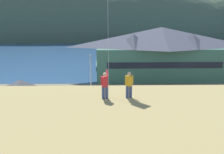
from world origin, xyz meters
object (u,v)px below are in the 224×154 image
parking_light_pole (91,73)px  person_kite_flyer (105,84)px  moored_boat_outer_mooring (130,65)px  person_companion (129,84)px  storage_shed_near_lot (22,99)px  moored_boat_wharfside (101,65)px  harbor_lodge (160,52)px  parked_car_lone_by_shed (183,100)px  wharf_dock (116,65)px  parked_car_front_row_end (89,117)px  parked_car_mid_row_center (133,99)px  parked_car_back_row_right (156,115)px

parking_light_pole → person_kite_flyer: 18.86m
moored_boat_outer_mooring → person_companion: 39.35m
storage_shed_near_lot → moored_boat_wharfside: 29.79m
harbor_lodge → parked_car_lone_by_shed: 16.37m
parked_car_lone_by_shed → harbor_lodge: bearing=88.6°
wharf_dock → parked_car_lone_by_shed: size_ratio=2.84×
parked_car_front_row_end → parking_light_pole: parking_light_pole is taller
parked_car_lone_by_shed → wharf_dock: bearing=106.3°
wharf_dock → person_kite_flyer: size_ratio=6.58×
parked_car_mid_row_center → person_companion: person_companion is taller
parking_light_pole → storage_shed_near_lot: bearing=-134.7°
harbor_lodge → moored_boat_wharfside: size_ratio=3.39×
moored_boat_wharfside → parked_car_mid_row_center: moored_boat_wharfside is taller
parked_car_back_row_right → parking_light_pole: 12.34m
moored_boat_wharfside → person_kite_flyer: person_kite_flyer is taller
harbor_lodge → moored_boat_outer_mooring: bearing=119.3°
storage_shed_near_lot → moored_boat_outer_mooring: 31.77m
parking_light_pole → harbor_lodge: bearing=41.7°
wharf_dock → parked_car_back_row_right: 32.16m
moored_boat_wharfside → person_kite_flyer: bearing=-87.9°
parked_car_front_row_end → person_kite_flyer: size_ratio=2.28×
parked_car_front_row_end → person_companion: size_ratio=2.44×
parked_car_back_row_right → parked_car_mid_row_center: bearing=110.7°
harbor_lodge → parking_light_pole: (-12.84, -11.44, -1.50)m
parked_car_back_row_right → parked_car_front_row_end: bearing=-177.1°
harbor_lodge → parked_car_back_row_right: (-5.00, -20.57, -4.21)m
storage_shed_near_lot → parked_car_mid_row_center: storage_shed_near_lot is taller
harbor_lodge → parked_car_front_row_end: (-12.35, -20.95, -4.21)m
parked_car_back_row_right → moored_boat_outer_mooring: bearing=90.0°
wharf_dock → person_kite_flyer: 41.86m
parked_car_mid_row_center → person_companion: size_ratio=2.45×
moored_boat_wharfside → parking_light_pole: size_ratio=1.23×
parked_car_back_row_right → harbor_lodge: bearing=76.3°
parked_car_lone_by_shed → parked_car_back_row_right: bearing=-134.1°
wharf_dock → parked_car_back_row_right: (3.37, -31.97, 0.71)m
parked_car_lone_by_shed → person_kite_flyer: size_ratio=2.32×
parked_car_front_row_end → moored_boat_outer_mooring: bearing=76.2°
parked_car_mid_row_center → parked_car_back_row_right: (1.96, -5.20, 0.00)m
harbor_lodge → moored_boat_wharfside: 16.00m
person_kite_flyer → parked_car_back_row_right: bearing=59.1°
wharf_dock → parked_car_lone_by_shed: (7.98, -27.22, 0.71)m
person_kite_flyer → person_companion: size_ratio=1.07×
storage_shed_near_lot → moored_boat_outer_mooring: bearing=61.3°
wharf_dock → harbor_lodge: bearing=-53.7°
storage_shed_near_lot → parked_car_mid_row_center: size_ratio=1.35×
person_companion → person_kite_flyer: bearing=-175.4°
storage_shed_near_lot → person_kite_flyer: size_ratio=3.11×
person_companion → moored_boat_outer_mooring: bearing=84.2°
harbor_lodge → parked_car_front_row_end: harbor_lodge is taller
parked_car_mid_row_center → parking_light_pole: parking_light_pole is taller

